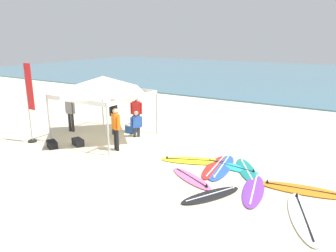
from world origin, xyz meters
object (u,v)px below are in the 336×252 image
(person_blue, at_px, (136,123))
(surfboard_yellow, at_px, (195,161))
(surfboard_blue, at_px, (222,167))
(person_black, at_px, (114,113))
(surfboard_white, at_px, (304,217))
(surfboard_black, at_px, (211,195))
(surfboard_red, at_px, (216,167))
(gear_bag_by_pole, at_px, (52,144))
(surfboard_pink, at_px, (191,178))
(banner_flag, at_px, (30,106))
(surfboard_purple, at_px, (254,190))
(person_red, at_px, (136,112))
(surfboard_teal, at_px, (246,170))
(person_orange, at_px, (116,126))
(gear_bag_near_tent, at_px, (78,142))
(person_grey, at_px, (70,111))
(canopy_tent, at_px, (103,84))
(cooler_box, at_px, (131,129))
(surfboard_cyan, at_px, (231,166))
(surfboard_orange, at_px, (303,190))

(person_blue, bearing_deg, surfboard_yellow, -19.70)
(surfboard_blue, height_order, person_black, person_black)
(surfboard_white, bearing_deg, surfboard_black, -175.99)
(surfboard_red, distance_m, gear_bag_by_pole, 6.70)
(surfboard_blue, relative_size, person_blue, 2.05)
(surfboard_pink, height_order, surfboard_blue, same)
(surfboard_black, height_order, banner_flag, banner_flag)
(surfboard_purple, bearing_deg, person_red, 154.94)
(surfboard_teal, bearing_deg, surfboard_blue, -163.20)
(person_red, height_order, person_orange, same)
(surfboard_black, xyz_separation_m, gear_bag_near_tent, (-6.54, 1.17, 0.10))
(surfboard_purple, xyz_separation_m, surfboard_white, (1.50, -0.76, -0.00))
(surfboard_pink, height_order, person_grey, person_grey)
(person_red, height_order, gear_bag_near_tent, person_red)
(canopy_tent, xyz_separation_m, person_red, (0.71, 1.37, -1.40))
(surfboard_red, relative_size, gear_bag_near_tent, 3.87)
(cooler_box, bearing_deg, person_grey, -152.90)
(surfboard_teal, xyz_separation_m, person_black, (-6.63, 0.97, 0.95))
(surfboard_teal, distance_m, person_blue, 5.58)
(person_blue, height_order, gear_bag_near_tent, person_blue)
(person_red, bearing_deg, gear_bag_near_tent, -108.71)
(person_red, relative_size, cooler_box, 3.42)
(surfboard_yellow, relative_size, person_blue, 2.15)
(canopy_tent, distance_m, person_black, 1.54)
(person_grey, bearing_deg, cooler_box, 27.10)
(canopy_tent, xyz_separation_m, person_black, (-0.03, 0.63, -1.40))
(surfboard_teal, xyz_separation_m, person_grey, (-8.62, 0.20, 0.95))
(surfboard_red, distance_m, person_grey, 7.70)
(surfboard_white, relative_size, gear_bag_near_tent, 4.33)
(person_orange, bearing_deg, gear_bag_by_pole, -154.72)
(gear_bag_near_tent, bearing_deg, person_orange, 12.55)
(canopy_tent, height_order, surfboard_black, canopy_tent)
(surfboard_cyan, distance_m, person_red, 5.69)
(surfboard_white, height_order, surfboard_red, same)
(person_grey, bearing_deg, gear_bag_by_pole, -61.49)
(surfboard_red, bearing_deg, surfboard_white, -29.84)
(surfboard_yellow, bearing_deg, surfboard_pink, -67.60)
(person_red, bearing_deg, person_orange, -71.47)
(surfboard_white, relative_size, person_black, 1.52)
(canopy_tent, bearing_deg, person_red, 62.59)
(surfboard_purple, height_order, surfboard_white, same)
(surfboard_blue, bearing_deg, person_orange, -173.74)
(surfboard_white, xyz_separation_m, surfboard_red, (-3.15, 1.81, 0.00))
(surfboard_yellow, relative_size, surfboard_white, 0.99)
(surfboard_white, distance_m, person_grey, 11.06)
(surfboard_blue, bearing_deg, surfboard_teal, 16.80)
(surfboard_yellow, bearing_deg, surfboard_orange, -6.02)
(surfboard_purple, bearing_deg, gear_bag_near_tent, 178.16)
(surfboard_orange, relative_size, person_grey, 1.50)
(surfboard_teal, distance_m, person_orange, 5.21)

